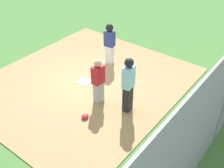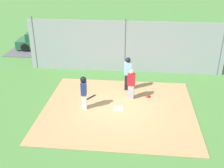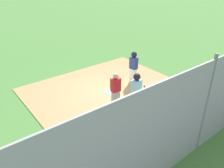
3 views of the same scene
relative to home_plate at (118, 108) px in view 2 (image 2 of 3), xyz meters
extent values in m
plane|color=#477A38|center=(0.00, 0.00, -0.04)|extent=(140.00, 140.00, 0.00)
cube|color=#A88456|center=(0.00, 0.00, -0.03)|extent=(7.20, 6.40, 0.03)
cube|color=white|center=(0.00, 0.00, 0.00)|extent=(0.47, 0.47, 0.02)
cube|color=#9E9EA3|center=(-0.54, -1.14, 0.36)|extent=(0.31, 0.24, 0.75)
cube|color=#B21923|center=(-0.54, -1.14, 1.04)|extent=(0.40, 0.28, 0.59)
sphere|color=tan|center=(-0.54, -1.14, 1.45)|extent=(0.23, 0.23, 0.23)
cube|color=black|center=(-0.31, -2.12, 0.43)|extent=(0.32, 0.25, 0.88)
cube|color=#8CC1E0|center=(-0.31, -2.12, 1.22)|extent=(0.40, 0.30, 0.70)
sphere|color=black|center=(-0.31, -2.12, 1.71)|extent=(0.28, 0.28, 0.28)
cube|color=silver|center=(1.63, 0.11, 0.37)|extent=(0.25, 0.32, 0.77)
cube|color=navy|center=(1.63, 0.11, 1.06)|extent=(0.30, 0.41, 0.61)
sphere|color=tan|center=(1.63, 0.11, 1.48)|extent=(0.24, 0.24, 0.24)
sphere|color=black|center=(1.63, 0.11, 1.50)|extent=(0.29, 0.29, 0.29)
cylinder|color=black|center=(1.54, -0.92, 0.02)|extent=(0.49, 0.68, 0.06)
ellipsoid|color=#B21923|center=(-1.43, -1.33, 0.05)|extent=(0.24, 0.20, 0.12)
cube|color=#93999E|center=(0.00, -4.76, 1.56)|extent=(12.00, 0.05, 3.20)
cylinder|color=slate|center=(-5.70, -4.76, 1.64)|extent=(0.10, 0.10, 3.35)
cylinder|color=slate|center=(0.00, -4.76, 1.64)|extent=(0.10, 0.10, 3.35)
cylinder|color=slate|center=(5.70, -4.76, 1.64)|extent=(0.10, 0.10, 3.35)
cube|color=#515156|center=(0.00, -9.14, -0.02)|extent=(18.00, 5.20, 0.04)
cube|color=silver|center=(-2.83, -9.26, 0.40)|extent=(4.20, 1.71, 0.64)
cube|color=silver|center=(-2.98, -9.26, 1.00)|extent=(2.31, 1.57, 0.56)
cylinder|color=black|center=(-1.47, -8.40, 0.30)|extent=(0.60, 0.18, 0.60)
cylinder|color=black|center=(-1.47, -10.10, 0.30)|extent=(0.60, 0.18, 0.60)
cylinder|color=black|center=(-4.20, -8.41, 0.30)|extent=(0.60, 0.18, 0.60)
cylinder|color=black|center=(-4.20, -10.11, 0.30)|extent=(0.60, 0.18, 0.60)
cube|color=black|center=(3.22, -9.69, 0.40)|extent=(4.43, 2.39, 0.64)
cube|color=black|center=(3.07, -9.72, 1.00)|extent=(2.54, 1.93, 0.56)
cylinder|color=black|center=(4.42, -8.62, 0.30)|extent=(0.62, 0.28, 0.60)
cylinder|color=black|center=(4.71, -10.30, 0.30)|extent=(0.62, 0.28, 0.60)
cylinder|color=black|center=(1.73, -9.08, 0.30)|extent=(0.62, 0.28, 0.60)
cylinder|color=black|center=(2.02, -10.76, 0.30)|extent=(0.62, 0.28, 0.60)
cube|color=#235B38|center=(6.44, -8.74, 0.40)|extent=(4.33, 2.05, 0.64)
cube|color=#1E4E2F|center=(6.59, -8.73, 1.00)|extent=(2.43, 1.75, 0.56)
cylinder|color=black|center=(5.15, -9.70, 0.30)|extent=(0.61, 0.23, 0.60)
cylinder|color=black|center=(5.01, -8.01, 0.30)|extent=(0.61, 0.23, 0.60)
cylinder|color=black|center=(7.87, -9.47, 0.30)|extent=(0.61, 0.23, 0.60)
cylinder|color=black|center=(7.73, -7.78, 0.30)|extent=(0.61, 0.23, 0.60)
camera|label=1|loc=(-5.98, -5.87, 5.72)|focal=44.74mm
camera|label=2|loc=(-0.83, 11.32, 6.70)|focal=43.92mm
camera|label=3|loc=(-5.73, -7.53, 5.37)|focal=36.24mm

